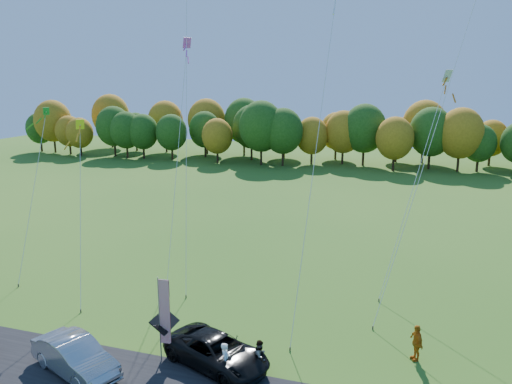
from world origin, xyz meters
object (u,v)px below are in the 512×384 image
(black_suv, at_px, (217,351))
(feather_flag, at_px, (163,311))
(silver_sedan, at_px, (75,356))
(person_east, at_px, (416,343))

(black_suv, height_order, feather_flag, feather_flag)
(black_suv, relative_size, silver_sedan, 1.09)
(person_east, xyz_separation_m, feather_flag, (-11.54, -3.88, 1.75))
(black_suv, height_order, person_east, person_east)
(black_suv, bearing_deg, person_east, -47.36)
(person_east, distance_m, feather_flag, 12.30)
(black_suv, xyz_separation_m, person_east, (9.02, 3.45, 0.16))
(black_suv, relative_size, feather_flag, 1.25)
(silver_sedan, xyz_separation_m, feather_flag, (3.55, 2.10, 1.84))
(feather_flag, bearing_deg, black_suv, 9.68)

